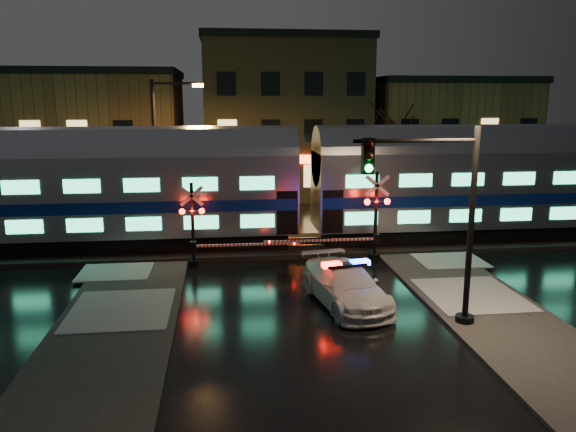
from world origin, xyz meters
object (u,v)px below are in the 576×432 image
object	(u,v)px
crossing_signal_right	(368,225)
crossing_signal_left	(201,233)
police_car	(346,285)
streetlight	(160,147)
traffic_light	(441,224)

from	to	relation	value
crossing_signal_right	crossing_signal_left	world-z (taller)	crossing_signal_right
police_car	crossing_signal_right	world-z (taller)	crossing_signal_right
crossing_signal_left	streetlight	size ratio (longest dim) A/B	0.64
crossing_signal_left	streetlight	xyz separation A→B (m)	(-2.32, 6.70, 3.29)
police_car	traffic_light	world-z (taller)	traffic_light
crossing_signal_right	crossing_signal_left	size ratio (longest dim) A/B	1.10
traffic_light	streetlight	bearing A→B (deg)	118.14
traffic_light	crossing_signal_right	bearing A→B (deg)	84.88
crossing_signal_right	streetlight	bearing A→B (deg)	146.13
crossing_signal_right	crossing_signal_left	bearing A→B (deg)	-179.94
streetlight	traffic_light	bearing A→B (deg)	-54.71
police_car	streetlight	xyz separation A→B (m)	(-7.72, 12.09, 4.11)
police_car	crossing_signal_right	size ratio (longest dim) A/B	0.91
crossing_signal_right	traffic_light	size ratio (longest dim) A/B	0.89
crossing_signal_left	streetlight	distance (m)	7.82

